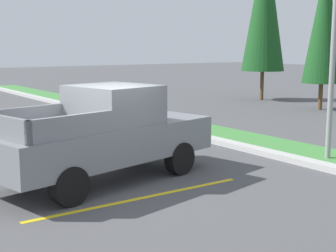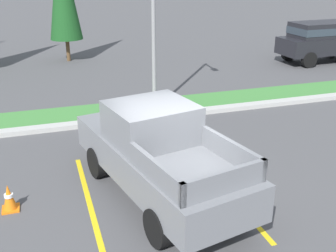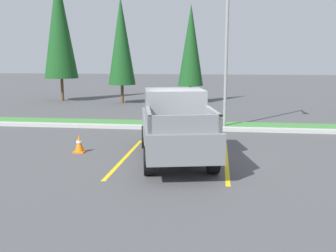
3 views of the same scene
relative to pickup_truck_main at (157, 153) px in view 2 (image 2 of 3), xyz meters
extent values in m
plane|color=#4C4C4F|center=(0.43, -0.23, -1.04)|extent=(120.00, 120.00, 0.00)
cube|color=yellow|center=(-1.54, -0.05, -1.04)|extent=(0.12, 4.80, 0.01)
cube|color=yellow|center=(1.56, -0.05, -1.04)|extent=(0.12, 4.80, 0.01)
cube|color=#B2B2AD|center=(0.43, 4.77, -0.97)|extent=(56.00, 0.40, 0.15)
cube|color=#42843D|center=(0.43, 5.87, -1.01)|extent=(56.00, 1.80, 0.06)
cylinder|color=black|center=(-1.15, 1.29, -0.66)|extent=(0.43, 0.80, 0.76)
cylinder|color=black|center=(0.51, 1.64, -0.66)|extent=(0.43, 0.80, 0.76)
cylinder|color=black|center=(-0.49, -1.74, -0.66)|extent=(0.43, 0.80, 0.76)
cylinder|color=black|center=(1.17, -1.39, -0.66)|extent=(0.43, 0.80, 0.76)
cube|color=slate|center=(0.01, -0.05, -0.16)|extent=(2.96, 5.48, 0.76)
cube|color=slate|center=(-0.05, 0.24, 0.64)|extent=(2.06, 1.94, 0.84)
cube|color=#2D3842|center=(-0.23, 1.04, 0.69)|extent=(1.60, 0.40, 0.63)
cube|color=slate|center=(-0.51, -1.65, 0.44)|extent=(0.50, 1.88, 0.44)
cube|color=slate|center=(1.15, -1.29, 0.44)|extent=(0.50, 1.88, 0.44)
cube|color=slate|center=(0.51, -2.35, 0.44)|extent=(1.78, 0.48, 0.44)
cube|color=silver|center=(-0.53, 2.44, -0.40)|extent=(1.80, 0.54, 0.28)
cylinder|color=black|center=(13.50, 11.20, -0.64)|extent=(0.81, 0.29, 0.80)
cylinder|color=black|center=(10.70, 11.11, -0.64)|extent=(0.81, 0.29, 0.80)
cylinder|color=black|center=(10.76, 9.41, -0.64)|extent=(0.81, 0.29, 0.80)
cube|color=black|center=(12.13, 10.31, -0.12)|extent=(4.66, 2.00, 0.84)
cube|color=black|center=(11.98, 10.30, 0.68)|extent=(3.16, 1.79, 0.76)
cube|color=#2D3842|center=(11.98, 10.30, 0.66)|extent=(3.20, 1.83, 0.36)
cylinder|color=gray|center=(1.58, 5.67, 2.54)|extent=(0.14, 0.14, 7.15)
cylinder|color=brown|center=(-0.61, 14.75, -0.45)|extent=(0.20, 0.20, 1.17)
cube|color=orange|center=(-3.18, 0.36, -1.02)|extent=(0.36, 0.36, 0.04)
cone|color=orange|center=(-3.18, 0.36, -0.72)|extent=(0.28, 0.28, 0.56)
cylinder|color=white|center=(-3.18, 0.36, -0.69)|extent=(0.19, 0.19, 0.07)
camera|label=1|loc=(9.41, -4.91, 1.90)|focal=52.21mm
camera|label=2|loc=(-2.30, -7.88, 3.89)|focal=44.11mm
camera|label=3|loc=(1.27, -11.40, 2.01)|focal=41.20mm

